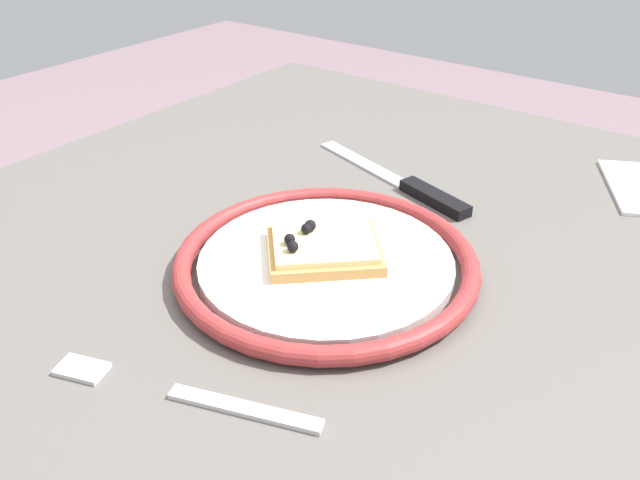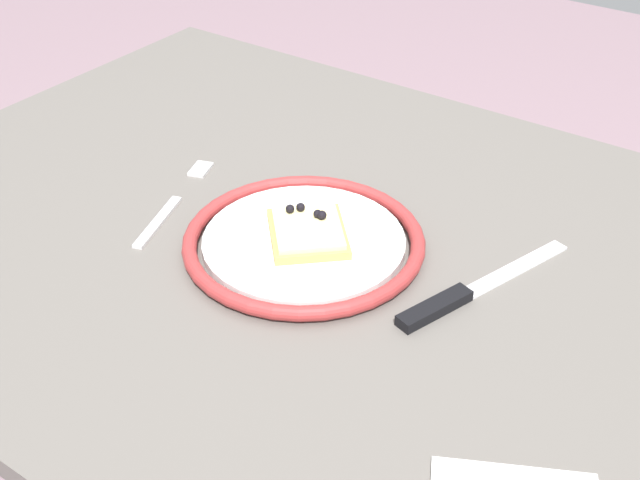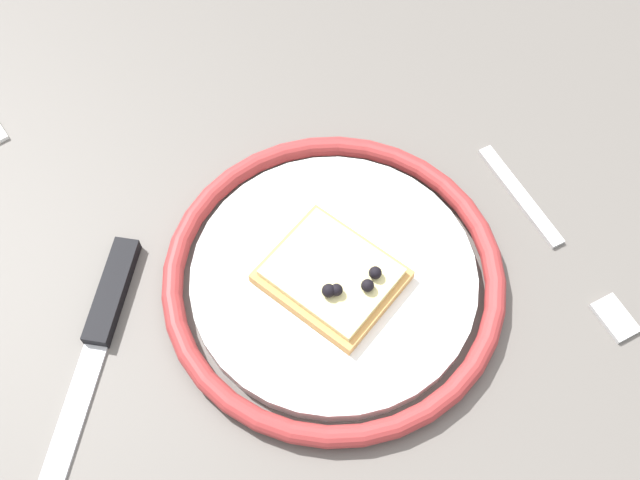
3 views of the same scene
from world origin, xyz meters
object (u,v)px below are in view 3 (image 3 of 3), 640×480
at_px(dining_table, 376,347).
at_px(fork, 554,239).
at_px(plate, 334,277).
at_px(knife, 100,330).
at_px(pizza_slice_near, 332,275).

height_order(dining_table, fork, fork).
distance_m(plate, knife, 0.18).
relative_size(pizza_slice_near, fork, 0.66).
relative_size(pizza_slice_near, knife, 0.55).
distance_m(dining_table, pizza_slice_near, 0.13).
bearing_deg(dining_table, plate, -32.76).
bearing_deg(knife, pizza_slice_near, -176.48).
distance_m(dining_table, knife, 0.24).
height_order(plate, pizza_slice_near, pizza_slice_near).
relative_size(plate, pizza_slice_near, 2.11).
bearing_deg(pizza_slice_near, plate, -114.27).
bearing_deg(plate, knife, 4.96).
distance_m(knife, fork, 0.37).
distance_m(dining_table, fork, 0.18).
xyz_separation_m(dining_table, plate, (0.04, -0.02, 0.11)).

